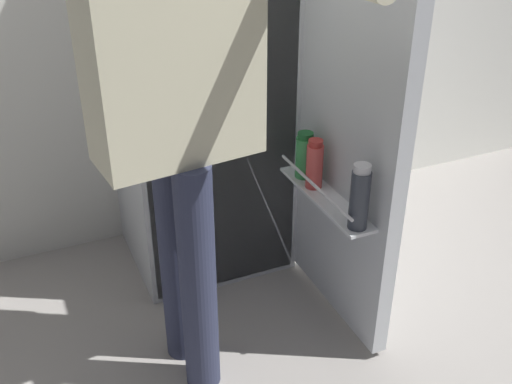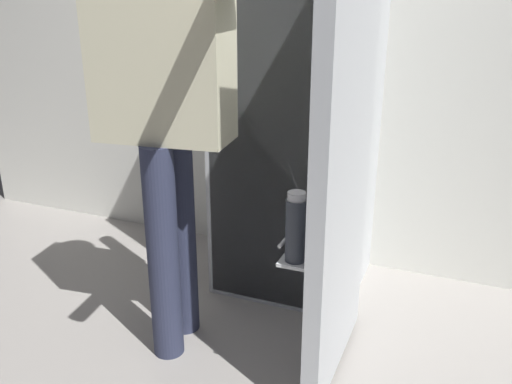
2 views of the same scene
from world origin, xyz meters
The scene contains 3 objects.
ground_plane centered at (0.00, 0.00, 0.00)m, with size 5.47×5.47×0.00m, color gray.
refrigerator centered at (0.03, 0.48, 0.85)m, with size 0.71×1.20×1.69m.
person centered at (-0.27, -0.13, 1.04)m, with size 0.63×0.77×1.71m.
Camera 1 is at (-0.72, -1.72, 1.65)m, focal length 42.64 mm.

